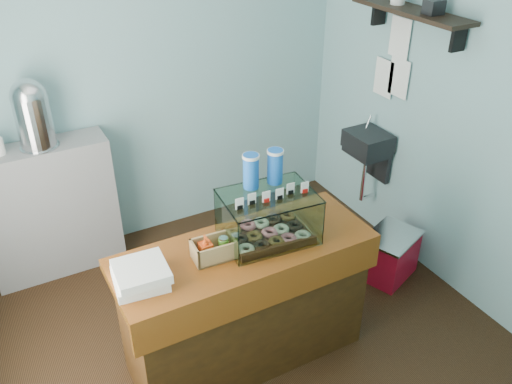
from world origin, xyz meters
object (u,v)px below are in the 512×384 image
coffee_urn (32,112)px  display_case (267,212)px  counter (245,303)px  red_cooler (390,255)px

coffee_urn → display_case: bearing=-55.0°
counter → red_cooler: 1.44m
coffee_urn → red_cooler: size_ratio=0.96×
coffee_urn → counter: bearing=-60.8°
coffee_urn → red_cooler: 2.90m
counter → coffee_urn: 2.01m
counter → coffee_urn: (-0.87, 1.56, 0.91)m
counter → red_cooler: counter is taller
display_case → coffee_urn: (-1.05, 1.51, 0.30)m
display_case → red_cooler: size_ratio=1.10×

